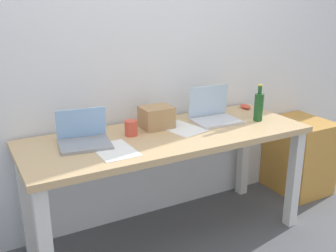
# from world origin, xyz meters

# --- Properties ---
(ground_plane) EXTENTS (8.00, 8.00, 0.00)m
(ground_plane) POSITION_xyz_m (0.00, 0.00, 0.00)
(ground_plane) COLOR #515459
(back_wall) EXTENTS (5.20, 0.08, 2.60)m
(back_wall) POSITION_xyz_m (0.00, 0.40, 1.30)
(back_wall) COLOR white
(back_wall) RESTS_ON ground
(desk) EXTENTS (1.84, 0.68, 0.76)m
(desk) POSITION_xyz_m (0.00, 0.00, 0.65)
(desk) COLOR tan
(desk) RESTS_ON ground
(laptop_left) EXTENTS (0.32, 0.27, 0.20)m
(laptop_left) POSITION_xyz_m (-0.52, 0.06, 0.80)
(laptop_left) COLOR gray
(laptop_left) RESTS_ON desk
(laptop_right) EXTENTS (0.32, 0.25, 0.24)m
(laptop_right) POSITION_xyz_m (0.40, 0.08, 0.81)
(laptop_right) COLOR silver
(laptop_right) RESTS_ON desk
(beer_bottle) EXTENTS (0.06, 0.06, 0.26)m
(beer_bottle) POSITION_xyz_m (0.69, -0.06, 0.86)
(beer_bottle) COLOR #1E5123
(beer_bottle) RESTS_ON desk
(computer_mouse) EXTENTS (0.07, 0.10, 0.03)m
(computer_mouse) POSITION_xyz_m (0.80, 0.23, 0.78)
(computer_mouse) COLOR #D84C38
(computer_mouse) RESTS_ON desk
(cardboard_box) EXTENTS (0.20, 0.17, 0.14)m
(cardboard_box) POSITION_xyz_m (-0.01, 0.14, 0.83)
(cardboard_box) COLOR tan
(cardboard_box) RESTS_ON desk
(coffee_mug) EXTENTS (0.08, 0.08, 0.09)m
(coffee_mug) POSITION_xyz_m (-0.22, 0.08, 0.81)
(coffee_mug) COLOR #D84C38
(coffee_mug) RESTS_ON desk
(paper_sheet_front_left) EXTENTS (0.21, 0.30, 0.00)m
(paper_sheet_front_left) POSITION_xyz_m (-0.40, -0.11, 0.76)
(paper_sheet_front_left) COLOR white
(paper_sheet_front_left) RESTS_ON desk
(paper_sheet_near_back) EXTENTS (0.27, 0.34, 0.00)m
(paper_sheet_near_back) POSITION_xyz_m (0.13, 0.04, 0.76)
(paper_sheet_near_back) COLOR white
(paper_sheet_near_back) RESTS_ON desk
(filing_cabinet) EXTENTS (0.40, 0.48, 0.62)m
(filing_cabinet) POSITION_xyz_m (1.32, 0.11, 0.31)
(filing_cabinet) COLOR #C68938
(filing_cabinet) RESTS_ON ground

